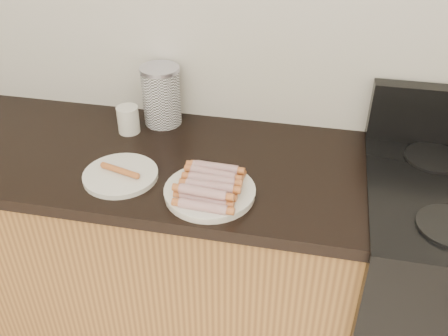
% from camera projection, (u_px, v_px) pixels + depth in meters
% --- Properties ---
extents(wall_back, '(4.00, 0.04, 2.60)m').
position_uv_depth(wall_back, '(257.00, 12.00, 1.61)').
color(wall_back, silver).
rests_on(wall_back, ground).
extents(cabinet_base, '(2.20, 0.59, 0.86)m').
position_uv_depth(cabinet_base, '(62.00, 245.00, 1.97)').
color(cabinet_base, olive).
rests_on(cabinet_base, floor).
extents(counter_slab, '(2.20, 0.62, 0.04)m').
position_uv_depth(counter_slab, '(38.00, 148.00, 1.71)').
color(counter_slab, black).
rests_on(counter_slab, cabinet_base).
extents(burner_far_left, '(0.18, 0.18, 0.01)m').
position_uv_depth(burner_far_left, '(433.00, 158.00, 1.60)').
color(burner_far_left, black).
rests_on(burner_far_left, stove).
extents(main_plate, '(0.34, 0.34, 0.02)m').
position_uv_depth(main_plate, '(210.00, 193.00, 1.46)').
color(main_plate, white).
rests_on(main_plate, counter_slab).
extents(side_plate, '(0.27, 0.27, 0.02)m').
position_uv_depth(side_plate, '(121.00, 175.00, 1.53)').
color(side_plate, white).
rests_on(side_plate, counter_slab).
extents(hotdog_pile, '(0.14, 0.23, 0.05)m').
position_uv_depth(hotdog_pile, '(210.00, 184.00, 1.44)').
color(hotdog_pile, '#A33924').
rests_on(hotdog_pile, main_plate).
extents(plain_sausages, '(0.13, 0.05, 0.02)m').
position_uv_depth(plain_sausages, '(120.00, 170.00, 1.52)').
color(plain_sausages, '#B0694A').
rests_on(plain_sausages, side_plate).
extents(canister, '(0.14, 0.14, 0.21)m').
position_uv_depth(canister, '(161.00, 95.00, 1.76)').
color(canister, white).
rests_on(canister, counter_slab).
extents(mug, '(0.08, 0.08, 0.10)m').
position_uv_depth(mug, '(128.00, 120.00, 1.74)').
color(mug, silver).
rests_on(mug, counter_slab).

